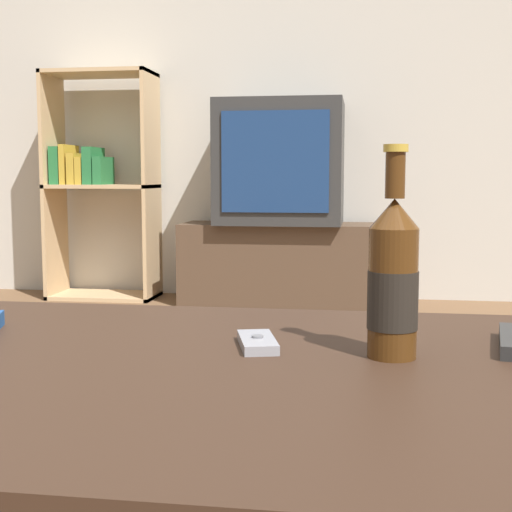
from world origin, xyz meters
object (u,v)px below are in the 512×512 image
(television, at_px, (281,163))
(beer_bottle, at_px, (393,280))
(tv_stand, at_px, (280,264))
(bookshelf, at_px, (96,181))
(cell_phone, at_px, (257,342))

(television, bearing_deg, beer_bottle, -80.27)
(tv_stand, distance_m, bookshelf, 1.10)
(television, relative_size, beer_bottle, 2.23)
(beer_bottle, bearing_deg, television, 99.73)
(bookshelf, bearing_deg, television, -2.71)
(bookshelf, bearing_deg, cell_phone, -64.69)
(bookshelf, relative_size, beer_bottle, 4.29)
(beer_bottle, bearing_deg, cell_phone, 171.17)
(cell_phone, bearing_deg, bookshelf, 100.06)
(bookshelf, distance_m, cell_phone, 3.01)
(bookshelf, bearing_deg, tv_stand, -2.49)
(tv_stand, relative_size, cell_phone, 8.52)
(cell_phone, bearing_deg, beer_bottle, -24.09)
(television, bearing_deg, cell_phone, -84.10)
(television, xyz_separation_m, cell_phone, (0.28, -2.67, -0.30))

